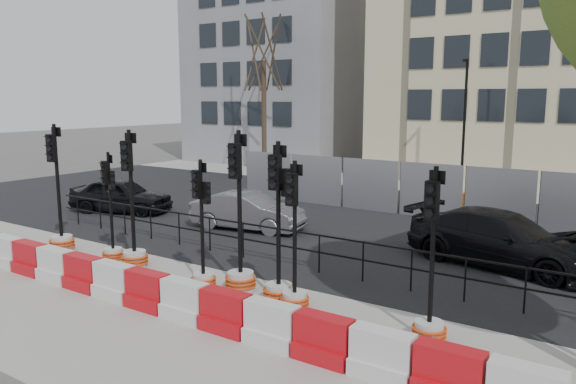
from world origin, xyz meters
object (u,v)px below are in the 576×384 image
Objects in this scene: traffic_signal_d at (203,259)px; car_a at (121,195)px; car_c at (502,239)px; traffic_signal_h at (430,307)px; traffic_signal_a at (60,225)px.

traffic_signal_d reaches higher than car_a.
car_c is at bearing -104.75° from car_a.
traffic_signal_h reaches higher than traffic_signal_d.
traffic_signal_a is 5.40m from car_a.
traffic_signal_a is 0.87× the size of car_a.
traffic_signal_d reaches higher than car_c.
traffic_signal_d is 0.72× the size of car_a.
traffic_signal_h reaches higher than car_c.
car_c is (13.66, 0.91, 0.05)m from car_a.
car_c is at bearing 57.21° from traffic_signal_d.
traffic_signal_a reaches higher than car_a.
traffic_signal_a reaches higher than traffic_signal_d.
traffic_signal_h is at bearing 11.58° from traffic_signal_d.
traffic_signal_d is 0.94× the size of traffic_signal_h.
traffic_signal_a is 10.83m from traffic_signal_h.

